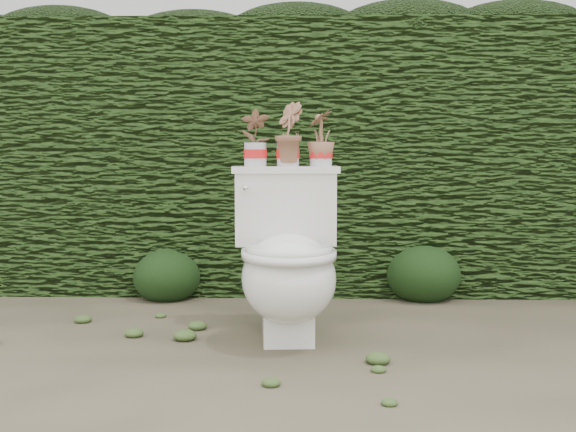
{
  "coord_description": "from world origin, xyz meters",
  "views": [
    {
      "loc": [
        0.09,
        -2.99,
        0.85
      ],
      "look_at": [
        -0.01,
        0.3,
        0.55
      ],
      "focal_mm": 45.0,
      "sensor_mm": 36.0,
      "label": 1
    }
  ],
  "objects_px": {
    "toilet": "(288,263)",
    "potted_plant_center": "(288,135)",
    "potted_plant_left": "(255,139)",
    "potted_plant_right": "(321,140)"
  },
  "relations": [
    {
      "from": "toilet",
      "to": "potted_plant_right",
      "type": "relative_size",
      "value": 3.18
    },
    {
      "from": "potted_plant_left",
      "to": "potted_plant_right",
      "type": "bearing_deg",
      "value": 171.94
    },
    {
      "from": "toilet",
      "to": "potted_plant_center",
      "type": "distance_m",
      "value": 0.61
    },
    {
      "from": "toilet",
      "to": "potted_plant_center",
      "type": "xyz_separation_m",
      "value": [
        -0.01,
        0.24,
        0.56
      ]
    },
    {
      "from": "toilet",
      "to": "potted_plant_left",
      "type": "distance_m",
      "value": 0.61
    },
    {
      "from": "toilet",
      "to": "potted_plant_left",
      "type": "xyz_separation_m",
      "value": [
        -0.16,
        0.23,
        0.55
      ]
    },
    {
      "from": "potted_plant_center",
      "to": "toilet",
      "type": "bearing_deg",
      "value": 169.92
    },
    {
      "from": "toilet",
      "to": "potted_plant_right",
      "type": "xyz_separation_m",
      "value": [
        0.15,
        0.25,
        0.54
      ]
    },
    {
      "from": "toilet",
      "to": "potted_plant_left",
      "type": "bearing_deg",
      "value": 120.24
    },
    {
      "from": "toilet",
      "to": "potted_plant_center",
      "type": "height_order",
      "value": "potted_plant_center"
    }
  ]
}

